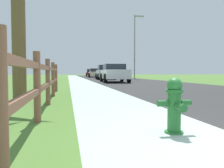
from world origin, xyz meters
name	(u,v)px	position (x,y,z in m)	size (l,w,h in m)	color
ground_plane	(86,79)	(0.00, 25.00, 0.00)	(120.00, 120.00, 0.00)	#4A712E
road_asphalt	(113,79)	(3.50, 27.00, 0.00)	(7.00, 66.00, 0.01)	#2A2A2A
curb_concrete	(60,79)	(-3.00, 27.00, 0.00)	(6.00, 66.00, 0.01)	#A0B6A6
grass_verge	(47,79)	(-4.50, 27.00, 0.01)	(5.00, 66.00, 0.00)	#4A712E
fire_hydrant	(175,104)	(-0.75, 0.65, 0.38)	(0.46, 0.38, 0.73)	#287233
rail_fence	(48,79)	(-2.58, 3.68, 0.65)	(0.11, 8.33, 1.12)	brown
parked_suv_white	(114,73)	(1.61, 16.59, 0.75)	(2.17, 4.79, 1.46)	white
parked_car_silver	(105,72)	(2.05, 23.93, 0.79)	(2.14, 4.52, 1.60)	#B7BABF
parked_car_beige	(95,73)	(2.15, 34.66, 0.72)	(2.19, 4.33, 1.39)	#C6B793
parked_car_red	(91,73)	(2.35, 43.32, 0.71)	(2.20, 4.58, 1.41)	maroon
street_lamp	(135,42)	(5.66, 24.34, 4.34)	(1.17, 0.20, 7.43)	gray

